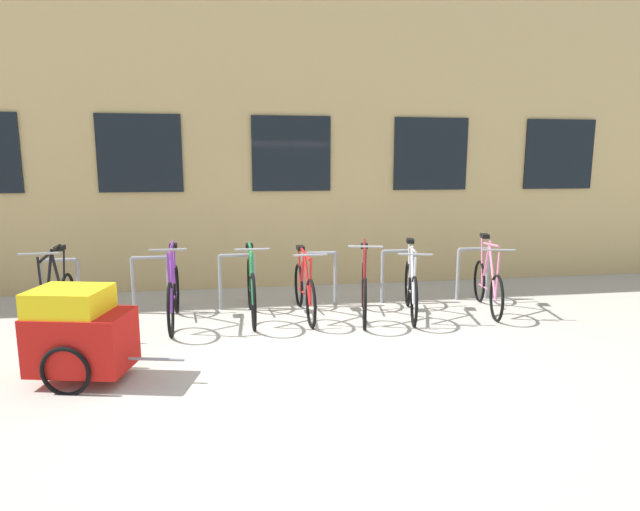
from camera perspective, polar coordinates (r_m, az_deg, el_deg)
ground_plane at (r=6.07m, az=0.24°, el=-10.22°), size 42.00×42.00×0.00m
storefront_building at (r=12.26m, az=-4.82°, el=15.18°), size 28.00×6.75×6.41m
bike_rack at (r=7.72m, az=-4.49°, el=-2.07°), size 6.53×0.05×0.82m
bicycle_green at (r=7.27m, az=-7.42°, el=-3.59°), size 0.44×1.77×1.06m
bicycle_silver at (r=7.47m, az=9.78°, el=-3.48°), size 0.54×1.65×1.04m
bicycle_red at (r=7.33m, az=-1.70°, el=-3.71°), size 0.44×1.69×0.97m
bicycle_maroon at (r=7.29m, az=4.78°, el=-3.67°), size 0.53×1.70×1.09m
bicycle_pink at (r=7.97m, az=17.63°, el=-3.00°), size 0.53×1.63×1.08m
bicycle_purple at (r=7.24m, az=-15.54°, el=-4.05°), size 0.44×1.78×1.10m
bicycle_black at (r=7.45m, az=-26.59°, el=-4.45°), size 0.44×1.71×1.10m
bike_trailer at (r=5.64m, az=-24.53°, el=-7.60°), size 1.48×0.79×0.94m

